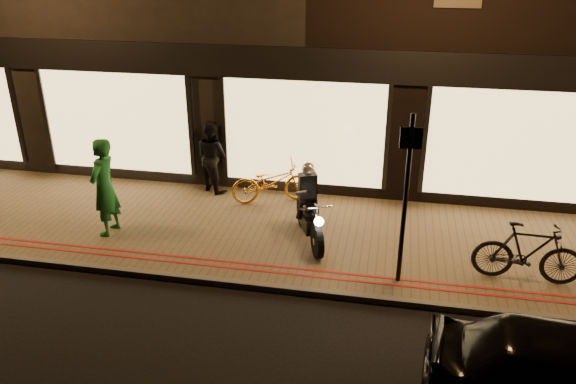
{
  "coord_description": "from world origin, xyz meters",
  "views": [
    {
      "loc": [
        1.96,
        -7.92,
        5.49
      ],
      "look_at": [
        0.06,
        1.81,
        1.1
      ],
      "focal_mm": 35.0,
      "sensor_mm": 36.0,
      "label": 1
    }
  ],
  "objects_px": {
    "motorcycle": "(309,211)",
    "person_green": "(104,187)",
    "sign_post": "(406,192)",
    "bicycle_gold": "(272,182)"
  },
  "relations": [
    {
      "from": "motorcycle",
      "to": "person_green",
      "type": "xyz_separation_m",
      "value": [
        -4.01,
        -0.48,
        0.38
      ]
    },
    {
      "from": "sign_post",
      "to": "bicycle_gold",
      "type": "height_order",
      "value": "sign_post"
    },
    {
      "from": "bicycle_gold",
      "to": "person_green",
      "type": "xyz_separation_m",
      "value": [
        -2.9,
        -2.09,
        0.52
      ]
    },
    {
      "from": "motorcycle",
      "to": "person_green",
      "type": "distance_m",
      "value": 4.06
    },
    {
      "from": "motorcycle",
      "to": "person_green",
      "type": "bearing_deg",
      "value": 165.01
    },
    {
      "from": "sign_post",
      "to": "person_green",
      "type": "relative_size",
      "value": 1.51
    },
    {
      "from": "sign_post",
      "to": "motorcycle",
      "type": "bearing_deg",
      "value": 146.6
    },
    {
      "from": "motorcycle",
      "to": "person_green",
      "type": "relative_size",
      "value": 0.93
    },
    {
      "from": "motorcycle",
      "to": "sign_post",
      "type": "distance_m",
      "value": 2.36
    },
    {
      "from": "motorcycle",
      "to": "sign_post",
      "type": "bearing_deg",
      "value": -55.24
    }
  ]
}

